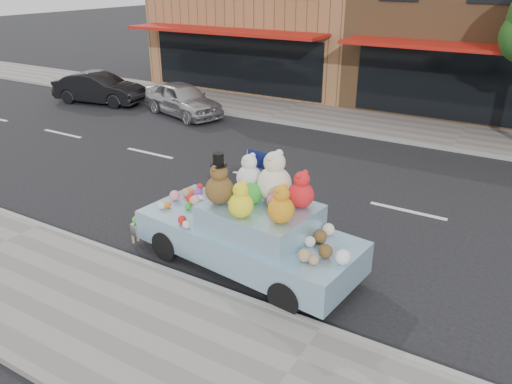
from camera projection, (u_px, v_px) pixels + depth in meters
The scene contains 9 objects.
ground at pixel (408, 211), 11.75m from camera, with size 120.00×120.00×0.00m, color black.
far_sidewalk at pixel (460, 137), 16.83m from camera, with size 60.00×3.00×0.12m, color gray.
near_kerb at pixel (322, 328), 7.79m from camera, with size 60.00×0.12×0.13m, color gray.
far_kerb at pixel (451, 149), 15.65m from camera, with size 60.00×0.12×0.13m, color gray.
storefront_left at pixel (278, 6), 24.35m from camera, with size 10.00×9.80×7.30m.
storefront_mid at pixel (501, 14), 19.69m from camera, with size 10.00×9.80×7.30m.
car_silver at pixel (183, 99), 19.32m from camera, with size 1.51×3.75×1.28m, color #A6A5A9.
car_dark at pixel (99, 88), 21.12m from camera, with size 1.37×3.92×1.29m, color black.
art_car at pixel (250, 228), 9.24m from camera, with size 4.65×2.24×2.30m.
Camera 1 is at (2.31, -10.91, 5.17)m, focal length 35.00 mm.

